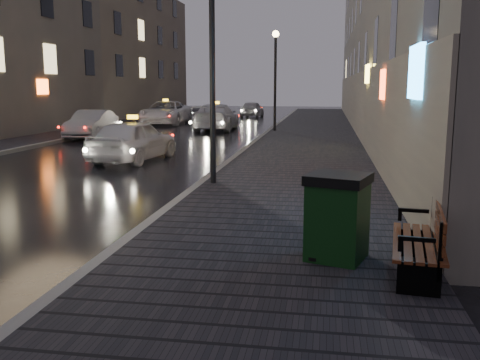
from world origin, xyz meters
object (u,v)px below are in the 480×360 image
Objects in this scene: lamp_far at (275,68)px; taxi_far at (166,113)px; taxi_mid at (216,117)px; lamp_near at (212,47)px; car_far at (252,109)px; taxi_near at (133,140)px; trash_bin at (338,216)px; bench at (424,240)px; car_left_mid at (92,124)px.

taxi_far is (-7.92, 5.88, -2.72)m from lamp_far.
lamp_near is at bearing 99.30° from taxi_mid.
taxi_far is at bearing 64.94° from car_far.
trash_bin is at bearing 130.59° from taxi_near.
bench is 0.44× the size of taxi_near.
lamp_near is at bearing 98.73° from car_far.
bench is 30.42m from taxi_far.
taxi_mid is at bearing 91.53° from car_far.
car_left_mid is 10.04m from taxi_far.
taxi_near is at bearing 86.94° from taxi_mid.
bench is 24.79m from taxi_mid.
car_far is (-3.30, 30.70, -2.84)m from lamp_near.
bench is 0.34× the size of taxi_far.
bench is at bearing -56.18° from lamp_near.
taxi_far is 1.45× the size of car_far.
lamp_near reaches higher than car_left_mid.
lamp_near is at bearing 136.80° from taxi_near.
taxi_far is at bearing 120.39° from bench.
trash_bin is (2.98, -21.58, -2.72)m from lamp_far.
car_left_mid is at bearing 132.50° from bench.
taxi_mid is (5.10, 5.65, 0.07)m from car_left_mid.
taxi_near is 1.02× the size of car_left_mid.
car_far is at bearing 108.50° from bench.
lamp_near is 1.27× the size of car_left_mid.
trash_bin is 0.29× the size of car_left_mid.
taxi_mid is (0.21, 13.04, 0.04)m from taxi_near.
lamp_near is 18.07m from taxi_mid.
car_far is (5.35, 18.83, -0.04)m from car_left_mid.
car_far is (4.62, 8.82, -0.12)m from taxi_far.
bench is at bearing 133.34° from taxi_near.
lamp_near is 6.89m from trash_bin.
taxi_mid is 13.19m from car_far.
lamp_far is 21.96m from trash_bin.
lamp_near is 1.00× the size of lamp_far.
car_far is (0.24, 13.19, -0.11)m from taxi_mid.
car_far is (-3.30, 14.70, -2.84)m from lamp_far.
lamp_near is 6.46m from taxi_near.
lamp_near is at bearing 136.27° from trash_bin.
lamp_near is 14.94m from car_left_mid.
car_left_mid reaches higher than trash_bin.
car_far is at bearing 96.13° from lamp_near.
bench is at bearing -6.18° from trash_bin.
bench is (4.07, -22.08, -2.88)m from lamp_far.
lamp_far is 2.84× the size of bench.
bench is 0.45× the size of car_left_mid.
taxi_mid reaches higher than trash_bin.
trash_bin is 24.00m from taxi_mid.
lamp_near reaches higher than taxi_mid.
trash_bin is at bearing 103.63° from taxi_mid.
taxi_mid is 6.18m from taxi_far.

